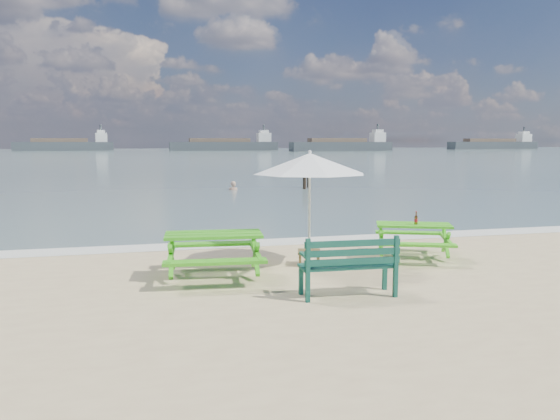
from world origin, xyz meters
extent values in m
plane|color=slate|center=(0.00, 85.00, 0.00)|extent=(300.00, 300.00, 0.00)
cube|color=silver|center=(0.00, 4.60, 0.01)|extent=(22.00, 0.90, 0.01)
cube|color=green|center=(-1.83, 1.49, 0.79)|extent=(1.78, 0.96, 0.05)
cube|color=green|center=(-1.75, 2.29, 0.47)|extent=(1.73, 0.46, 0.05)
cube|color=green|center=(-1.90, 0.70, 0.47)|extent=(1.73, 0.46, 0.05)
cube|color=green|center=(-1.83, 1.49, 0.36)|extent=(1.69, 1.11, 0.73)
cube|color=green|center=(2.46, 2.18, 0.70)|extent=(1.68, 1.23, 0.05)
cube|color=green|center=(2.72, 2.84, 0.42)|extent=(1.51, 0.81, 0.05)
cube|color=green|center=(2.19, 1.52, 0.42)|extent=(1.51, 0.81, 0.05)
cube|color=green|center=(2.46, 2.18, 0.32)|extent=(1.64, 1.33, 0.65)
cube|color=#0F4135|center=(0.10, -0.13, 0.48)|extent=(1.56, 0.53, 0.04)
cube|color=#0F4135|center=(0.09, -0.37, 0.75)|extent=(1.54, 0.11, 0.40)
cube|color=#0F4135|center=(0.10, -0.13, 0.24)|extent=(1.45, 0.59, 0.48)
cube|color=brown|center=(0.13, 2.07, 0.27)|extent=(0.55, 0.55, 0.04)
cube|color=brown|center=(0.13, 2.07, 0.13)|extent=(0.49, 0.49, 0.25)
cylinder|color=silver|center=(0.13, 2.07, 1.08)|extent=(0.04, 0.04, 2.15)
cone|color=white|center=(0.13, 2.07, 2.02)|extent=(2.76, 2.76, 0.40)
cylinder|color=#914F15|center=(2.46, 2.10, 0.81)|extent=(0.07, 0.07, 0.16)
cylinder|color=#914F15|center=(2.46, 2.10, 0.96)|extent=(0.03, 0.03, 0.08)
cylinder|color=red|center=(2.46, 2.10, 0.81)|extent=(0.07, 0.07, 0.07)
imported|color=tan|center=(1.28, 18.85, -0.33)|extent=(0.66, 0.55, 1.56)
cylinder|color=black|center=(4.88, 18.48, 0.45)|extent=(0.18, 0.18, 1.30)
cylinder|color=black|center=(5.28, 19.08, 0.35)|extent=(0.16, 0.16, 1.10)
cube|color=#363C40|center=(15.79, 124.49, 1.00)|extent=(26.06, 4.13, 2.20)
cube|color=silver|center=(25.68, 124.44, 3.20)|extent=(3.14, 3.02, 2.20)
cube|color=#363C40|center=(-21.70, 131.75, 1.00)|extent=(22.82, 6.57, 2.20)
cube|color=silver|center=(-13.21, 132.74, 3.20)|extent=(3.03, 3.29, 2.20)
cube|color=#363C40|center=(92.10, 127.13, 1.00)|extent=(27.47, 5.70, 2.20)
cube|color=silver|center=(102.45, 127.78, 3.20)|extent=(3.45, 3.20, 2.20)
cube|color=#363C40|center=(41.24, 111.74, 1.00)|extent=(24.24, 4.74, 2.20)
cube|color=silver|center=(50.40, 112.03, 3.20)|extent=(2.99, 3.09, 2.20)
camera|label=1|loc=(-2.98, -8.11, 2.46)|focal=35.00mm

